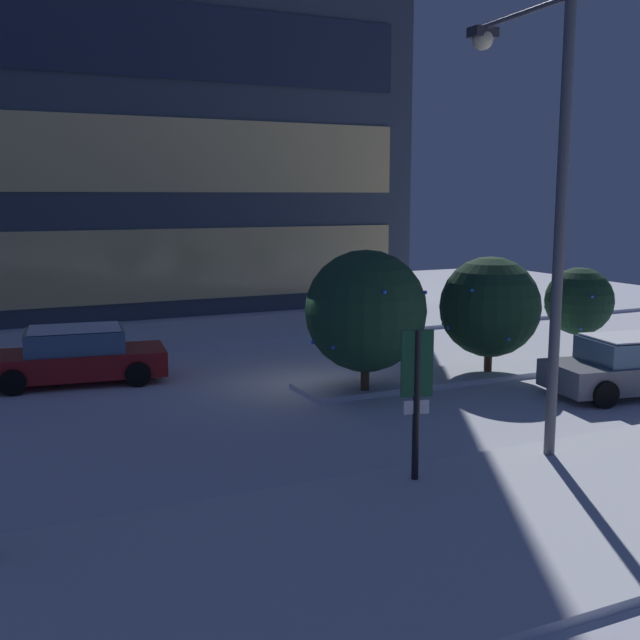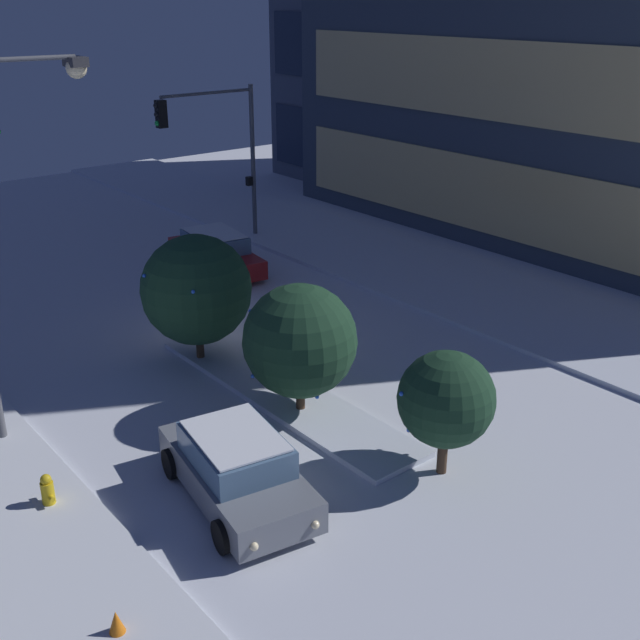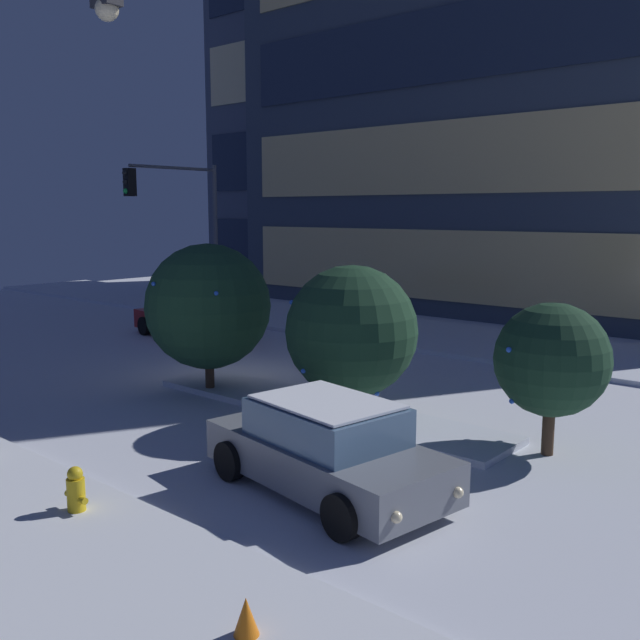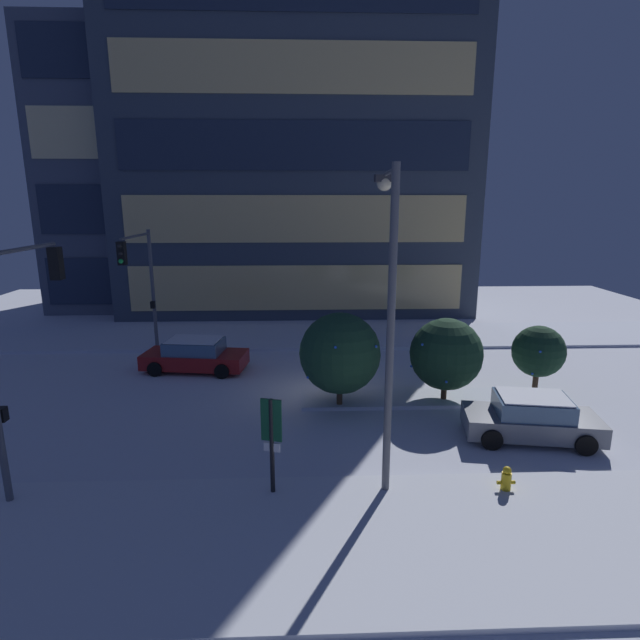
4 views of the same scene
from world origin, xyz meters
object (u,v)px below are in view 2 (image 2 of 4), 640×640
(construction_cone, at_px, (117,625))
(street_lamp_arched, at_px, (1,205))
(car_far, at_px, (216,253))
(decorated_tree_median, at_px, (196,290))
(decorated_tree_left_of_median, at_px, (446,399))
(car_near, at_px, (237,468))
(decorated_tree_right_of_median, at_px, (300,341))
(fire_hydrant, at_px, (48,492))
(traffic_light_corner_far_left, at_px, (218,139))

(construction_cone, bearing_deg, street_lamp_arched, 168.94)
(street_lamp_arched, xyz_separation_m, construction_cone, (7.18, -1.40, -5.19))
(car_far, height_order, decorated_tree_median, decorated_tree_median)
(street_lamp_arched, bearing_deg, decorated_tree_left_of_median, -45.69)
(car_far, xyz_separation_m, decorated_tree_left_of_median, (14.36, -3.38, 1.06))
(car_near, bearing_deg, decorated_tree_median, 164.86)
(decorated_tree_median, relative_size, decorated_tree_right_of_median, 1.10)
(car_near, height_order, fire_hydrant, car_near)
(car_far, bearing_deg, street_lamp_arched, 134.81)
(car_far, distance_m, decorated_tree_median, 7.89)
(traffic_light_corner_far_left, xyz_separation_m, decorated_tree_median, (9.10, -6.57, -2.13))
(car_near, height_order, traffic_light_corner_far_left, traffic_light_corner_far_left)
(decorated_tree_median, distance_m, construction_cone, 10.43)
(traffic_light_corner_far_left, xyz_separation_m, decorated_tree_right_of_median, (13.19, -6.20, -2.32))
(fire_hydrant, bearing_deg, decorated_tree_median, 123.90)
(traffic_light_corner_far_left, xyz_separation_m, construction_cone, (17.12, -12.98, -3.99))
(decorated_tree_median, bearing_deg, fire_hydrant, -56.10)
(decorated_tree_median, bearing_deg, decorated_tree_left_of_median, 8.02)
(street_lamp_arched, bearing_deg, car_near, -63.21)
(street_lamp_arched, relative_size, fire_hydrant, 10.59)
(decorated_tree_median, distance_m, decorated_tree_left_of_median, 8.13)
(traffic_light_corner_far_left, distance_m, street_lamp_arched, 15.30)
(car_near, relative_size, street_lamp_arched, 0.53)
(car_near, distance_m, traffic_light_corner_far_left, 18.17)
(street_lamp_arched, relative_size, decorated_tree_left_of_median, 3.02)
(fire_hydrant, bearing_deg, car_far, 134.63)
(car_far, height_order, decorated_tree_right_of_median, decorated_tree_right_of_median)
(construction_cone, bearing_deg, car_near, 118.49)
(street_lamp_arched, height_order, construction_cone, street_lamp_arched)
(fire_hydrant, distance_m, decorated_tree_left_of_median, 8.26)
(decorated_tree_median, xyz_separation_m, construction_cone, (8.02, -6.40, -1.87))
(decorated_tree_right_of_median, bearing_deg, street_lamp_arched, -121.16)
(construction_cone, bearing_deg, traffic_light_corner_far_left, 142.84)
(street_lamp_arched, distance_m, decorated_tree_right_of_median, 7.19)
(street_lamp_arched, relative_size, decorated_tree_right_of_median, 2.55)
(car_far, height_order, traffic_light_corner_far_left, traffic_light_corner_far_left)
(fire_hydrant, bearing_deg, decorated_tree_left_of_median, 60.04)
(traffic_light_corner_far_left, relative_size, fire_hydrant, 7.79)
(car_near, height_order, construction_cone, car_near)
(street_lamp_arched, height_order, decorated_tree_left_of_median, street_lamp_arched)
(fire_hydrant, bearing_deg, decorated_tree_right_of_median, 89.03)
(decorated_tree_median, relative_size, decorated_tree_left_of_median, 1.30)
(street_lamp_arched, xyz_separation_m, fire_hydrant, (3.14, -0.92, -5.08))
(car_far, bearing_deg, decorated_tree_median, 152.32)
(car_far, bearing_deg, traffic_light_corner_far_left, -28.67)
(street_lamp_arched, xyz_separation_m, decorated_tree_median, (-0.84, 5.00, -3.32))
(decorated_tree_median, bearing_deg, traffic_light_corner_far_left, 144.17)
(decorated_tree_right_of_median, height_order, construction_cone, decorated_tree_right_of_median)
(decorated_tree_left_of_median, bearing_deg, traffic_light_corner_far_left, 162.40)
(street_lamp_arched, height_order, decorated_tree_median, street_lamp_arched)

